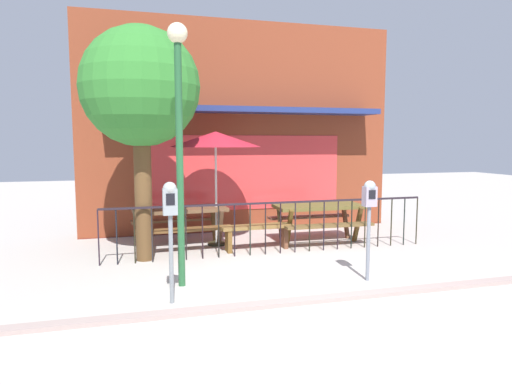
{
  "coord_description": "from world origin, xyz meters",
  "views": [
    {
      "loc": [
        -2.51,
        -5.69,
        2.07
      ],
      "look_at": [
        -0.21,
        2.56,
        1.11
      ],
      "focal_mm": 32.0,
      "sensor_mm": 36.0,
      "label": 1
    }
  ],
  "objects_px": {
    "patio_umbrella": "(216,140)",
    "parking_meter_near": "(170,210)",
    "picnic_table_right": "(319,213)",
    "street_tree": "(140,89)",
    "picnic_table_left": "(180,216)",
    "street_lamp": "(179,116)",
    "parking_meter_far": "(369,204)",
    "patio_bench": "(257,232)"
  },
  "relations": [
    {
      "from": "parking_meter_far",
      "to": "patio_umbrella",
      "type": "bearing_deg",
      "value": 120.71
    },
    {
      "from": "picnic_table_right",
      "to": "patio_umbrella",
      "type": "distance_m",
      "value": 2.57
    },
    {
      "from": "picnic_table_right",
      "to": "street_tree",
      "type": "distance_m",
      "value": 4.23
    },
    {
      "from": "patio_umbrella",
      "to": "parking_meter_far",
      "type": "bearing_deg",
      "value": -59.29
    },
    {
      "from": "picnic_table_left",
      "to": "street_tree",
      "type": "bearing_deg",
      "value": -129.78
    },
    {
      "from": "picnic_table_left",
      "to": "patio_umbrella",
      "type": "distance_m",
      "value": 1.64
    },
    {
      "from": "picnic_table_right",
      "to": "street_tree",
      "type": "xyz_separation_m",
      "value": [
        -3.5,
        -0.52,
        2.32
      ]
    },
    {
      "from": "parking_meter_near",
      "to": "street_lamp",
      "type": "distance_m",
      "value": 1.4
    },
    {
      "from": "parking_meter_near",
      "to": "patio_bench",
      "type": "bearing_deg",
      "value": 53.69
    },
    {
      "from": "patio_bench",
      "to": "street_lamp",
      "type": "bearing_deg",
      "value": -131.95
    },
    {
      "from": "patio_umbrella",
      "to": "patio_bench",
      "type": "xyz_separation_m",
      "value": [
        0.67,
        -0.61,
        -1.74
      ]
    },
    {
      "from": "patio_bench",
      "to": "parking_meter_near",
      "type": "relative_size",
      "value": 0.9
    },
    {
      "from": "patio_bench",
      "to": "street_lamp",
      "type": "height_order",
      "value": "street_lamp"
    },
    {
      "from": "parking_meter_near",
      "to": "parking_meter_far",
      "type": "height_order",
      "value": "parking_meter_near"
    },
    {
      "from": "street_lamp",
      "to": "street_tree",
      "type": "bearing_deg",
      "value": 105.93
    },
    {
      "from": "picnic_table_left",
      "to": "parking_meter_near",
      "type": "distance_m",
      "value": 3.24
    },
    {
      "from": "parking_meter_near",
      "to": "parking_meter_far",
      "type": "bearing_deg",
      "value": 3.66
    },
    {
      "from": "picnic_table_right",
      "to": "patio_bench",
      "type": "distance_m",
      "value": 1.47
    },
    {
      "from": "picnic_table_left",
      "to": "street_lamp",
      "type": "height_order",
      "value": "street_lamp"
    },
    {
      "from": "patio_bench",
      "to": "parking_meter_far",
      "type": "relative_size",
      "value": 0.95
    },
    {
      "from": "patio_bench",
      "to": "street_lamp",
      "type": "relative_size",
      "value": 0.39
    },
    {
      "from": "picnic_table_left",
      "to": "parking_meter_near",
      "type": "xyz_separation_m",
      "value": [
        -0.45,
        -3.16,
        0.59
      ]
    },
    {
      "from": "patio_umbrella",
      "to": "parking_meter_far",
      "type": "height_order",
      "value": "patio_umbrella"
    },
    {
      "from": "street_tree",
      "to": "street_lamp",
      "type": "bearing_deg",
      "value": -74.07
    },
    {
      "from": "parking_meter_far",
      "to": "picnic_table_right",
      "type": "bearing_deg",
      "value": 82.55
    },
    {
      "from": "patio_umbrella",
      "to": "parking_meter_near",
      "type": "distance_m",
      "value": 3.43
    },
    {
      "from": "parking_meter_near",
      "to": "street_tree",
      "type": "distance_m",
      "value": 2.89
    },
    {
      "from": "parking_meter_near",
      "to": "street_tree",
      "type": "bearing_deg",
      "value": 96.43
    },
    {
      "from": "patio_bench",
      "to": "parking_meter_near",
      "type": "height_order",
      "value": "parking_meter_near"
    },
    {
      "from": "picnic_table_left",
      "to": "patio_umbrella",
      "type": "bearing_deg",
      "value": -3.96
    },
    {
      "from": "patio_bench",
      "to": "street_tree",
      "type": "xyz_separation_m",
      "value": [
        -2.09,
        -0.19,
        2.58
      ]
    },
    {
      "from": "patio_umbrella",
      "to": "street_tree",
      "type": "height_order",
      "value": "street_tree"
    },
    {
      "from": "patio_bench",
      "to": "picnic_table_right",
      "type": "bearing_deg",
      "value": 13.03
    },
    {
      "from": "patio_bench",
      "to": "street_tree",
      "type": "bearing_deg",
      "value": -174.79
    },
    {
      "from": "patio_umbrella",
      "to": "parking_meter_near",
      "type": "relative_size",
      "value": 1.44
    },
    {
      "from": "picnic_table_left",
      "to": "picnic_table_right",
      "type": "xyz_separation_m",
      "value": [
        2.79,
        -0.34,
        0.0
      ]
    },
    {
      "from": "patio_umbrella",
      "to": "patio_bench",
      "type": "height_order",
      "value": "patio_umbrella"
    },
    {
      "from": "picnic_table_left",
      "to": "picnic_table_right",
      "type": "relative_size",
      "value": 1.03
    },
    {
      "from": "picnic_table_left",
      "to": "street_lamp",
      "type": "xyz_separation_m",
      "value": [
        -0.25,
        -2.47,
        1.81
      ]
    },
    {
      "from": "parking_meter_far",
      "to": "street_lamp",
      "type": "relative_size",
      "value": 0.41
    },
    {
      "from": "picnic_table_right",
      "to": "street_lamp",
      "type": "distance_m",
      "value": 4.13
    },
    {
      "from": "picnic_table_left",
      "to": "picnic_table_right",
      "type": "distance_m",
      "value": 2.81
    }
  ]
}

